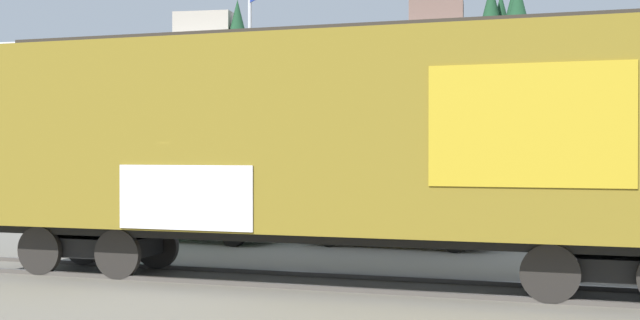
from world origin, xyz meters
TOP-DOWN VIEW (x-y plane):
  - ground_plane at (0.00, 0.00)m, footprint 260.00×260.00m
  - track at (-0.19, 0.07)m, footprint 60.01×4.31m
  - freight_car at (1.47, -0.00)m, footprint 13.76×3.31m
  - flagpole at (-3.50, 9.47)m, footprint 0.95×1.14m
  - hillside at (0.00, 72.87)m, footprint 139.98×30.52m
  - parked_car_green at (-3.79, 5.94)m, footprint 4.88×2.40m
  - parked_car_black at (1.61, 6.20)m, footprint 4.79×2.43m

SIDE VIEW (x-z plane):
  - ground_plane at x=0.00m, z-range 0.00..0.00m
  - track at x=-0.19m, z-range 0.00..0.08m
  - parked_car_black at x=1.61m, z-range 0.03..1.58m
  - parked_car_green at x=-3.79m, z-range -0.02..1.72m
  - freight_car at x=1.47m, z-range 0.29..4.85m
  - flagpole at x=-3.50m, z-range 1.00..8.84m
  - hillside at x=0.00m, z-range -2.14..15.51m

